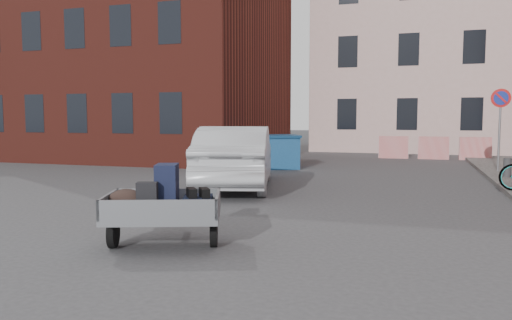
% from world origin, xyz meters
% --- Properties ---
extents(ground, '(120.00, 120.00, 0.00)m').
position_xyz_m(ground, '(0.00, 0.00, 0.00)').
color(ground, '#38383A').
rests_on(ground, ground).
extents(building_brick, '(12.00, 10.00, 14.00)m').
position_xyz_m(building_brick, '(-9.00, 13.00, 7.00)').
color(building_brick, '#591E16').
rests_on(building_brick, ground).
extents(building_pink, '(16.00, 8.00, 14.00)m').
position_xyz_m(building_pink, '(6.00, 22.00, 7.00)').
color(building_pink, '#C7A299').
rests_on(building_pink, ground).
extents(far_building, '(6.00, 6.00, 8.00)m').
position_xyz_m(far_building, '(-20.00, 22.00, 4.00)').
color(far_building, maroon).
rests_on(far_building, ground).
extents(no_parking_sign, '(0.60, 0.09, 2.65)m').
position_xyz_m(no_parking_sign, '(6.00, 9.48, 2.01)').
color(no_parking_sign, gray).
rests_on(no_parking_sign, sidewalk).
extents(barriers, '(4.70, 0.18, 1.00)m').
position_xyz_m(barriers, '(4.20, 15.00, 0.50)').
color(barriers, red).
rests_on(barriers, ground).
extents(trailer, '(1.88, 1.98, 1.20)m').
position_xyz_m(trailer, '(-0.03, -1.92, 0.61)').
color(trailer, black).
rests_on(trailer, ground).
extents(dumpster, '(3.25, 2.51, 1.21)m').
position_xyz_m(dumpster, '(-2.00, 9.02, 0.61)').
color(dumpster, '#1D538B').
rests_on(dumpster, ground).
extents(silver_car, '(2.91, 5.21, 1.63)m').
position_xyz_m(silver_car, '(-1.09, 4.11, 0.81)').
color(silver_car, '#AFB2B7').
rests_on(silver_car, ground).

